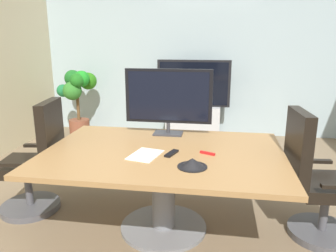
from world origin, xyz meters
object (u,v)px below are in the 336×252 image
(conference_table, at_px, (163,169))
(wall_display_unit, at_px, (193,112))
(tv_monitor, at_px, (168,98))
(conference_phone, at_px, (192,163))
(office_chair_left, at_px, (36,166))
(office_chair_right, at_px, (315,186))
(potted_plant, at_px, (78,94))
(remote_control, at_px, (172,153))

(conference_table, xyz_separation_m, wall_display_unit, (0.02, 2.84, -0.12))
(tv_monitor, bearing_deg, conference_phone, -69.67)
(wall_display_unit, distance_m, conference_phone, 3.19)
(office_chair_left, height_order, conference_phone, office_chair_left)
(office_chair_right, height_order, wall_display_unit, wall_display_unit)
(wall_display_unit, height_order, potted_plant, wall_display_unit)
(remote_control, bearing_deg, potted_plant, 145.11)
(conference_phone, relative_size, remote_control, 1.29)
(wall_display_unit, height_order, remote_control, wall_display_unit)
(conference_table, distance_m, potted_plant, 3.23)
(office_chair_left, distance_m, tv_monitor, 1.43)
(office_chair_left, bearing_deg, wall_display_unit, 146.69)
(conference_table, height_order, remote_control, remote_control)
(tv_monitor, relative_size, conference_phone, 3.82)
(wall_display_unit, xyz_separation_m, remote_control, (0.06, -2.92, 0.30))
(office_chair_right, bearing_deg, conference_table, 89.61)
(wall_display_unit, bearing_deg, office_chair_right, -65.62)
(tv_monitor, bearing_deg, potted_plant, 131.98)
(potted_plant, distance_m, remote_control, 3.33)
(office_chair_right, bearing_deg, conference_phone, 108.15)
(tv_monitor, xyz_separation_m, remote_control, (0.12, -0.58, -0.35))
(office_chair_right, distance_m, conference_phone, 1.12)
(office_chair_right, distance_m, remote_control, 1.23)
(conference_table, bearing_deg, office_chair_right, 4.26)
(conference_table, distance_m, conference_phone, 0.46)
(potted_plant, bearing_deg, wall_display_unit, 7.32)
(office_chair_left, relative_size, wall_display_unit, 0.83)
(tv_monitor, bearing_deg, conference_table, -85.80)
(potted_plant, relative_size, remote_control, 6.69)
(conference_phone, bearing_deg, office_chair_right, 22.80)
(office_chair_left, relative_size, remote_control, 6.41)
(conference_table, xyz_separation_m, office_chair_left, (-1.26, 0.14, -0.11))
(tv_monitor, relative_size, wall_display_unit, 0.64)
(remote_control, bearing_deg, conference_phone, -34.20)
(conference_table, height_order, office_chair_left, office_chair_left)
(office_chair_right, relative_size, potted_plant, 0.96)
(office_chair_left, height_order, tv_monitor, tv_monitor)
(office_chair_right, bearing_deg, office_chair_left, 84.38)
(conference_table, height_order, potted_plant, potted_plant)
(office_chair_left, distance_m, potted_plant, 2.56)
(potted_plant, bearing_deg, tv_monitor, -48.02)
(wall_display_unit, bearing_deg, potted_plant, -172.68)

